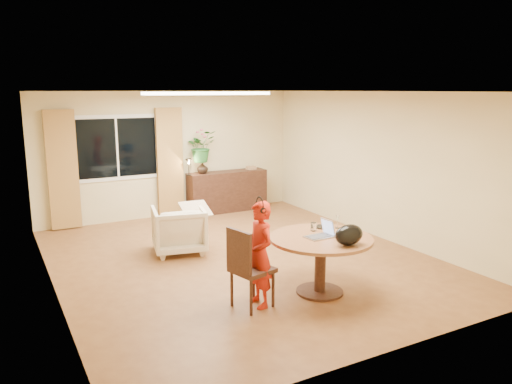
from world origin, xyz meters
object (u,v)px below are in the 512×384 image
Objects in this scene: sideboard at (227,191)px; child at (260,254)px; dining_table at (321,249)px; dining_chair at (252,267)px; armchair at (179,230)px.

child is at bearing -110.75° from sideboard.
dining_chair is at bearing 177.06° from dining_table.
dining_chair is 0.58× the size of sideboard.
sideboard is at bearing -119.45° from armchair.
dining_chair reaches higher than dining_table.
child is 1.57× the size of armchair.
armchair is (-0.06, 2.43, -0.13)m from dining_chair.
sideboard is (0.87, 4.68, -0.16)m from dining_table.
sideboard is (1.92, 2.19, 0.06)m from armchair.
dining_table is 2.70m from armchair.
child is at bearing -17.29° from dining_chair.
dining_chair is at bearing -93.08° from child.
armchair is at bearing -175.38° from child.
sideboard reaches higher than armchair.
armchair is (-1.04, 2.48, -0.22)m from dining_table.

